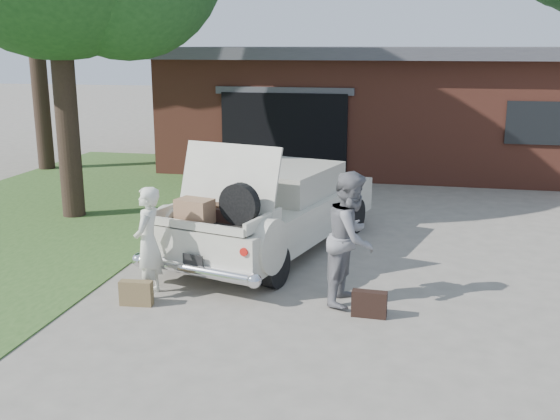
# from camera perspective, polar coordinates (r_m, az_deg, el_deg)

# --- Properties ---
(ground) EXTENTS (90.00, 90.00, 0.00)m
(ground) POSITION_cam_1_polar(r_m,az_deg,el_deg) (8.98, -0.82, -7.75)
(ground) COLOR gray
(ground) RESTS_ON ground
(grass_strip) EXTENTS (6.00, 16.00, 0.02)m
(grass_strip) POSITION_cam_1_polar(r_m,az_deg,el_deg) (13.76, -20.72, -0.82)
(grass_strip) COLOR #2D4C1E
(grass_strip) RESTS_ON ground
(house) EXTENTS (12.80, 7.80, 3.30)m
(house) POSITION_cam_1_polar(r_m,az_deg,el_deg) (19.68, 9.66, 9.08)
(house) COLOR brown
(house) RESTS_ON ground
(sedan) EXTENTS (3.02, 5.14, 1.96)m
(sedan) POSITION_cam_1_polar(r_m,az_deg,el_deg) (10.87, -0.59, 0.11)
(sedan) COLOR beige
(sedan) RESTS_ON ground
(woman_left) EXTENTS (0.40, 0.58, 1.53)m
(woman_left) POSITION_cam_1_polar(r_m,az_deg,el_deg) (9.02, -11.42, -2.78)
(woman_left) COLOR silver
(woman_left) RESTS_ON ground
(woman_right) EXTENTS (0.82, 0.97, 1.78)m
(woman_right) POSITION_cam_1_polar(r_m,az_deg,el_deg) (8.66, 6.23, -2.43)
(woman_right) COLOR slate
(woman_right) RESTS_ON ground
(suitcase_left) EXTENTS (0.45, 0.18, 0.34)m
(suitcase_left) POSITION_cam_1_polar(r_m,az_deg,el_deg) (8.92, -12.41, -7.08)
(suitcase_left) COLOR olive
(suitcase_left) RESTS_ON ground
(suitcase_right) EXTENTS (0.45, 0.16, 0.34)m
(suitcase_right) POSITION_cam_1_polar(r_m,az_deg,el_deg) (8.43, 7.78, -8.11)
(suitcase_right) COLOR black
(suitcase_right) RESTS_ON ground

